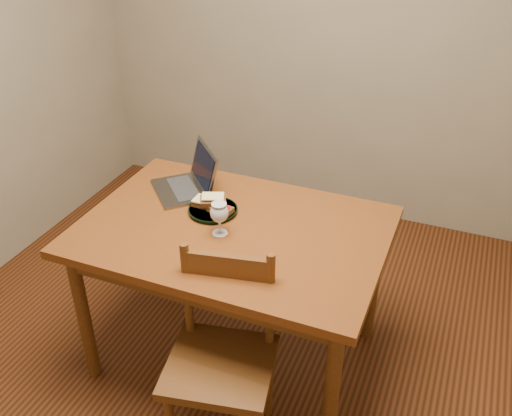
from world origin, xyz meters
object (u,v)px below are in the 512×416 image
at_px(chair, 221,352).
at_px(plate, 213,210).
at_px(laptop, 191,179).
at_px(table, 233,244).
at_px(milk_glass, 219,219).

relative_size(chair, plate, 2.14).
distance_m(chair, laptop, 0.87).
distance_m(table, chair, 0.49).
relative_size(chair, laptop, 1.21).
height_order(plate, laptop, laptop).
bearing_deg(laptop, milk_glass, 0.93).
bearing_deg(laptop, chair, -9.19).
xyz_separation_m(table, laptop, (-0.32, 0.23, 0.14)).
bearing_deg(table, milk_glass, -114.91).
relative_size(table, laptop, 3.32).
bearing_deg(chair, table, 97.07).
relative_size(table, milk_glass, 8.67).
distance_m(chair, milk_glass, 0.54).
relative_size(milk_glass, laptop, 0.38).
xyz_separation_m(table, chair, (0.14, -0.44, -0.18)).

